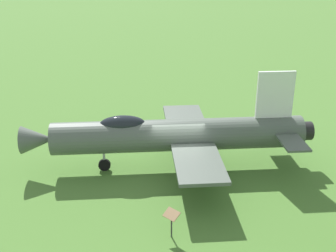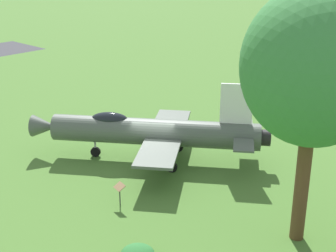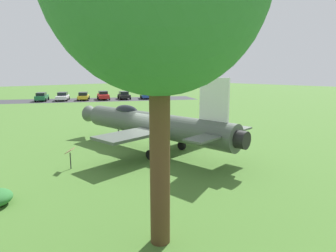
# 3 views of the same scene
# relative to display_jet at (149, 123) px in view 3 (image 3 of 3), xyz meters

# --- Properties ---
(ground_plane) EXTENTS (200.00, 200.00, 0.00)m
(ground_plane) POSITION_rel_display_jet_xyz_m (-0.36, -0.03, -1.83)
(ground_plane) COLOR #47722D
(parking_strip) EXTENTS (25.58, 37.15, 0.00)m
(parking_strip) POSITION_rel_display_jet_xyz_m (34.26, -14.66, -1.83)
(parking_strip) COLOR #38383D
(parking_strip) RESTS_ON ground_plane
(display_jet) EXTENTS (14.22, 9.16, 4.89)m
(display_jet) POSITION_rel_display_jet_xyz_m (0.00, 0.00, 0.00)
(display_jet) COLOR #4C564C
(display_jet) RESTS_ON ground_plane
(info_plaque) EXTENTS (0.71, 0.70, 1.14)m
(info_plaque) POSITION_rel_display_jet_xyz_m (-0.04, 5.55, -0.97)
(info_plaque) COLOR #333333
(info_plaque) RESTS_ON ground_plane
(parked_car_blue) EXTENTS (4.55, 3.81, 1.50)m
(parked_car_blue) POSITION_rel_display_jet_xyz_m (29.47, -23.05, -1.05)
(parked_car_blue) COLOR #23429E
(parked_car_blue) RESTS_ON ground_plane
(parked_car_black) EXTENTS (4.54, 3.44, 1.45)m
(parked_car_black) POSITION_rel_display_jet_xyz_m (31.68, -19.47, -1.08)
(parked_car_black) COLOR black
(parked_car_black) RESTS_ON ground_plane
(parked_car_red) EXTENTS (4.98, 3.68, 1.57)m
(parked_car_red) POSITION_rel_display_jet_xyz_m (33.58, -16.07, -1.02)
(parked_car_red) COLOR red
(parked_car_red) RESTS_ON ground_plane
(parked_car_yellow) EXTENTS (4.72, 3.84, 1.48)m
(parked_car_yellow) POSITION_rel_display_jet_xyz_m (35.15, -12.85, -1.07)
(parked_car_yellow) COLOR gold
(parked_car_yellow) RESTS_ON ground_plane
(parked_car_white) EXTENTS (4.97, 3.98, 1.49)m
(parked_car_white) POSITION_rel_display_jet_xyz_m (37.13, -9.74, -1.06)
(parked_car_white) COLOR silver
(parked_car_white) RESTS_ON ground_plane
(parked_car_green) EXTENTS (4.98, 3.77, 1.53)m
(parked_car_green) POSITION_rel_display_jet_xyz_m (38.68, -6.57, -1.04)
(parked_car_green) COLOR #1E6B3D
(parked_car_green) RESTS_ON ground_plane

